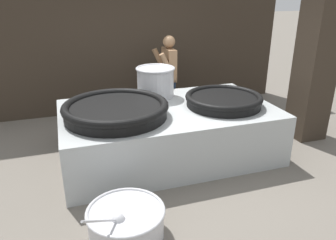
{
  "coord_description": "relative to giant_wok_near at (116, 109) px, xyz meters",
  "views": [
    {
      "loc": [
        -1.48,
        -4.49,
        2.5
      ],
      "look_at": [
        0.0,
        0.0,
        0.6
      ],
      "focal_mm": 35.0,
      "sensor_mm": 36.0,
      "label": 1
    }
  ],
  "objects": [
    {
      "name": "ground_plane",
      "position": [
        0.82,
        0.14,
        -0.92
      ],
      "size": [
        60.0,
        60.0,
        0.0
      ],
      "primitive_type": "plane",
      "color": "slate"
    },
    {
      "name": "back_wall",
      "position": [
        0.82,
        2.62,
        0.84
      ],
      "size": [
        6.8,
        0.24,
        3.51
      ],
      "primitive_type": "cube",
      "color": "#382D23",
      "rests_on": "ground_plane"
    },
    {
      "name": "support_pillar",
      "position": [
        3.42,
        0.06,
        0.84
      ],
      "size": [
        0.53,
        0.53,
        3.51
      ],
      "primitive_type": "cube",
      "color": "#382D23",
      "rests_on": "ground_plane"
    },
    {
      "name": "hearth_platform",
      "position": [
        0.82,
        0.14,
        -0.52
      ],
      "size": [
        3.24,
        1.9,
        0.8
      ],
      "color": "#B2B7B7",
      "rests_on": "ground_plane"
    },
    {
      "name": "giant_wok_near",
      "position": [
        0.0,
        0.0,
        0.0
      ],
      "size": [
        1.5,
        1.5,
        0.23
      ],
      "color": "black",
      "rests_on": "hearth_platform"
    },
    {
      "name": "giant_wok_far",
      "position": [
        1.68,
        -0.03,
        -0.02
      ],
      "size": [
        1.2,
        1.2,
        0.18
      ],
      "color": "black",
      "rests_on": "hearth_platform"
    },
    {
      "name": "stock_pot",
      "position": [
        0.81,
        0.75,
        0.14
      ],
      "size": [
        0.65,
        0.65,
        0.5
      ],
      "color": "silver",
      "rests_on": "hearth_platform"
    },
    {
      "name": "cook",
      "position": [
        1.33,
        1.63,
        -0.01
      ],
      "size": [
        0.39,
        0.61,
        1.68
      ],
      "rotation": [
        0.0,
        0.0,
        3.13
      ],
      "color": "#9E7551",
      "rests_on": "ground_plane"
    },
    {
      "name": "prep_bowl_vegetables",
      "position": [
        -0.19,
        -1.52,
        -0.73
      ],
      "size": [
        0.89,
        0.93,
        0.69
      ],
      "color": "silver",
      "rests_on": "ground_plane"
    }
  ]
}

